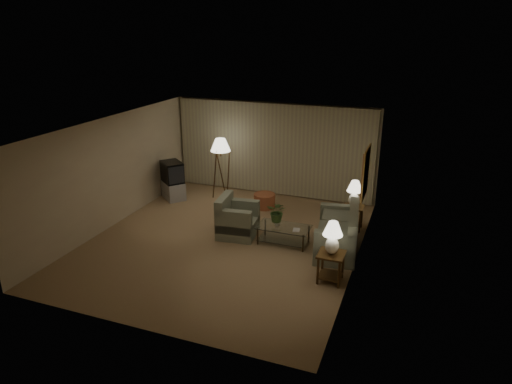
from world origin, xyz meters
TOP-DOWN VIEW (x-y plane):
  - ground at (0.00, 0.00)m, footprint 7.00×7.00m
  - room_shell at (0.02, 1.51)m, footprint 6.04×7.02m
  - sofa at (2.50, 0.44)m, footprint 1.96×1.33m
  - armchair at (0.16, 0.38)m, footprint 1.10×1.06m
  - side_table_near at (2.65, -0.91)m, footprint 0.51×0.51m
  - side_table_far at (2.65, 1.69)m, footprint 0.50×0.42m
  - table_lamp_near at (2.65, -0.91)m, footprint 0.38×0.38m
  - table_lamp_far at (2.65, 1.69)m, footprint 0.38×0.38m
  - coffee_table at (1.30, 0.34)m, footprint 1.20×0.66m
  - tv_cabinet at (-2.55, 2.02)m, footprint 1.27×1.27m
  - crt_tv at (-2.55, 2.02)m, footprint 1.17×1.17m
  - floor_lamp at (-1.28, 2.59)m, footprint 0.57×0.57m
  - ottoman at (0.16, 2.27)m, footprint 0.77×0.77m
  - vase at (1.15, 0.34)m, footprint 0.18×0.18m
  - flowers at (1.15, 0.34)m, footprint 0.46×0.40m
  - book at (1.55, 0.24)m, footprint 0.19×0.23m

SIDE VIEW (x-z plane):
  - ground at x=0.00m, z-range 0.00..0.00m
  - ottoman at x=0.16m, z-range 0.00..0.39m
  - tv_cabinet at x=-2.55m, z-range 0.00..0.50m
  - coffee_table at x=1.30m, z-range 0.07..0.49m
  - armchair at x=0.16m, z-range 0.00..0.76m
  - sofa at x=2.50m, z-range 0.00..0.77m
  - side_table_far at x=2.65m, z-range 0.10..0.70m
  - side_table_near at x=2.65m, z-range 0.11..0.71m
  - book at x=1.55m, z-range 0.41..0.43m
  - vase at x=1.15m, z-range 0.42..0.56m
  - crt_tv at x=-2.55m, z-range 0.50..1.09m
  - flowers at x=1.15m, z-range 0.56..1.05m
  - floor_lamp at x=-1.28m, z-range 0.04..1.78m
  - table_lamp_far at x=2.65m, z-range 0.66..1.31m
  - table_lamp_near at x=2.65m, z-range 0.66..1.32m
  - room_shell at x=0.02m, z-range 0.39..3.11m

